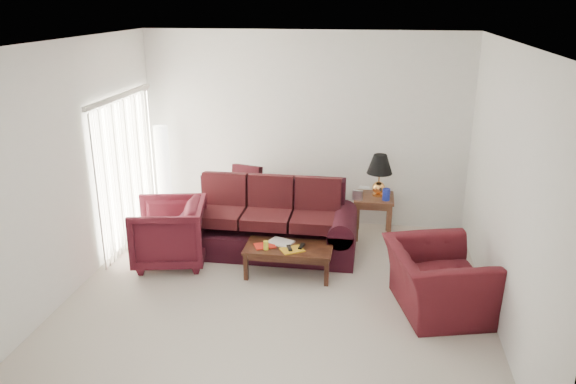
% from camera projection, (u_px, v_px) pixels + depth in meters
% --- Properties ---
extents(floor, '(5.00, 5.00, 0.00)m').
position_uv_depth(floor, '(277.00, 296.00, 6.84)').
color(floor, beige).
rests_on(floor, ground).
extents(blinds, '(0.10, 2.00, 2.16)m').
position_uv_depth(blinds, '(126.00, 171.00, 8.04)').
color(blinds, silver).
rests_on(blinds, ground).
extents(sofa, '(2.50, 1.19, 1.00)m').
position_uv_depth(sofa, '(268.00, 219.00, 7.86)').
color(sofa, black).
rests_on(sofa, ground).
extents(throw_pillow, '(0.50, 0.33, 0.48)m').
position_uv_depth(throw_pillow, '(246.00, 180.00, 8.63)').
color(throw_pillow, black).
rests_on(throw_pillow, sofa).
extents(end_table, '(0.64, 0.64, 0.63)m').
position_uv_depth(end_table, '(373.00, 216.00, 8.47)').
color(end_table, '#493219').
rests_on(end_table, ground).
extents(table_lamp, '(0.50, 0.50, 0.63)m').
position_uv_depth(table_lamp, '(379.00, 175.00, 8.30)').
color(table_lamp, '#E19646').
rests_on(table_lamp, end_table).
extents(clock, '(0.15, 0.09, 0.14)m').
position_uv_depth(clock, '(358.00, 195.00, 8.20)').
color(clock, white).
rests_on(clock, end_table).
extents(blue_canister, '(0.11, 0.11, 0.18)m').
position_uv_depth(blue_canister, '(386.00, 194.00, 8.18)').
color(blue_canister, '#17259A').
rests_on(blue_canister, end_table).
extents(picture_frame, '(0.15, 0.18, 0.06)m').
position_uv_depth(picture_frame, '(364.00, 187.00, 8.50)').
color(picture_frame, silver).
rests_on(picture_frame, end_table).
extents(floor_lamp, '(0.28, 0.28, 1.59)m').
position_uv_depth(floor_lamp, '(164.00, 174.00, 8.89)').
color(floor_lamp, white).
rests_on(floor_lamp, ground).
extents(armchair_left, '(1.13, 1.11, 0.87)m').
position_uv_depth(armchair_left, '(169.00, 233.00, 7.57)').
color(armchair_left, '#430F18').
rests_on(armchair_left, ground).
extents(armchair_right, '(1.30, 1.41, 0.77)m').
position_uv_depth(armchair_right, '(437.00, 280.00, 6.42)').
color(armchair_right, '#440F15').
rests_on(armchair_right, ground).
extents(coffee_table, '(1.17, 0.64, 0.39)m').
position_uv_depth(coffee_table, '(289.00, 260.00, 7.31)').
color(coffee_table, black).
rests_on(coffee_table, ground).
extents(magazine_red, '(0.32, 0.29, 0.01)m').
position_uv_depth(magazine_red, '(265.00, 246.00, 7.25)').
color(magazine_red, '#B21E11').
rests_on(magazine_red, coffee_table).
extents(magazine_white, '(0.38, 0.34, 0.02)m').
position_uv_depth(magazine_white, '(281.00, 242.00, 7.36)').
color(magazine_white, silver).
rests_on(magazine_white, coffee_table).
extents(magazine_orange, '(0.35, 0.32, 0.02)m').
position_uv_depth(magazine_orange, '(292.00, 250.00, 7.14)').
color(magazine_orange, '#C38B16').
rests_on(magazine_orange, coffee_table).
extents(remote_a, '(0.10, 0.17, 0.02)m').
position_uv_depth(remote_a, '(289.00, 248.00, 7.14)').
color(remote_a, black).
rests_on(remote_a, coffee_table).
extents(remote_b, '(0.07, 0.17, 0.02)m').
position_uv_depth(remote_b, '(301.00, 246.00, 7.20)').
color(remote_b, black).
rests_on(remote_b, coffee_table).
extents(yellow_glass, '(0.08, 0.08, 0.11)m').
position_uv_depth(yellow_glass, '(266.00, 245.00, 7.15)').
color(yellow_glass, yellow).
rests_on(yellow_glass, coffee_table).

